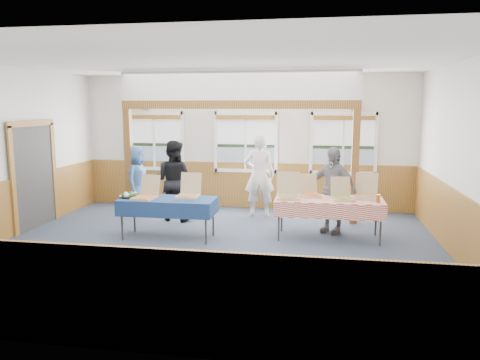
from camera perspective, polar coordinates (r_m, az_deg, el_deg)
name	(u,v)px	position (r m, az deg, el deg)	size (l,w,h in m)	color
floor	(215,249)	(8.23, -3.12, -8.42)	(8.00, 8.00, 0.00)	#293043
ceiling	(213,60)	(7.88, -3.33, 14.36)	(8.00, 8.00, 0.00)	white
wall_back	(246,142)	(11.32, 0.72, 4.65)	(8.00, 8.00, 0.00)	silver
wall_front	(133,197)	(4.59, -12.97, -2.09)	(8.00, 8.00, 0.00)	silver
wall_left	(0,154)	(9.61, -27.19, 2.87)	(8.00, 8.00, 0.00)	silver
wall_right	(466,163)	(8.02, 25.88, 1.93)	(8.00, 8.00, 0.00)	silver
wainscot_back	(246,185)	(11.43, 0.69, -0.62)	(7.98, 0.05, 1.10)	brown
wainscot_front	(137,300)	(4.92, -12.41, -14.12)	(7.98, 0.05, 1.10)	brown
wainscot_left	(6,210)	(9.75, -26.63, -3.27)	(0.05, 6.98, 1.10)	brown
wainscot_right	(460,228)	(8.20, 25.20, -5.36)	(0.05, 6.98, 1.10)	brown
cased_opening	(34,176)	(10.38, -23.85, 0.42)	(0.06, 1.30, 2.10)	#323232
window_left	(154,138)	(11.85, -10.41, 5.08)	(1.56, 0.10, 1.46)	white
window_mid	(246,139)	(11.27, 0.69, 5.03)	(1.56, 0.10, 1.46)	white
window_right	(343,140)	(11.15, 12.49, 4.78)	(1.56, 0.10, 1.46)	white
post_left	(129,162)	(10.90, -13.40, 2.12)	(0.15, 0.15, 2.40)	#573813
post_right	(355,167)	(10.06, 13.84, 1.54)	(0.15, 0.15, 2.40)	#573813
cross_beam	(237,105)	(10.11, -0.34, 9.17)	(5.15, 0.18, 0.18)	#573813
table_left	(168,202)	(8.84, -8.78, -2.61)	(1.87, 1.05, 0.76)	#323232
table_right	(329,202)	(8.86, 10.79, -2.60)	(2.08, 1.13, 0.76)	#323232
pizza_box_a	(146,195)	(8.85, -11.44, -1.85)	(0.46, 0.53, 0.42)	tan
pizza_box_b	(188,194)	(8.86, -6.32, -1.70)	(0.41, 0.49, 0.44)	tan
pizza_box_c	(288,195)	(8.76, 5.89, -1.80)	(0.47, 0.56, 0.47)	tan
pizza_box_d	(310,193)	(9.03, 8.50, -1.57)	(0.48, 0.54, 0.41)	tan
pizza_box_e	(343,197)	(8.77, 12.40, -1.99)	(0.45, 0.52, 0.40)	tan
pizza_box_f	(365,195)	(9.02, 14.99, -1.76)	(0.51, 0.58, 0.45)	tan
veggie_tray	(130,195)	(9.08, -13.30, -1.85)	(0.40, 0.40, 0.09)	black
drink_glass	(378,199)	(8.65, 16.49, -2.22)	(0.07, 0.07, 0.15)	#9E4F1A
woman_white	(259,175)	(10.45, 2.38, 0.58)	(0.68, 0.45, 1.86)	silver
woman_black	(174,181)	(10.20, -8.09, -0.07)	(0.84, 0.66, 1.74)	black
man_blue	(135,180)	(11.03, -12.63, 0.06)	(0.77, 0.50, 1.57)	#395C90
person_grey	(332,190)	(9.30, 11.17, -1.19)	(0.99, 0.41, 1.69)	gray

